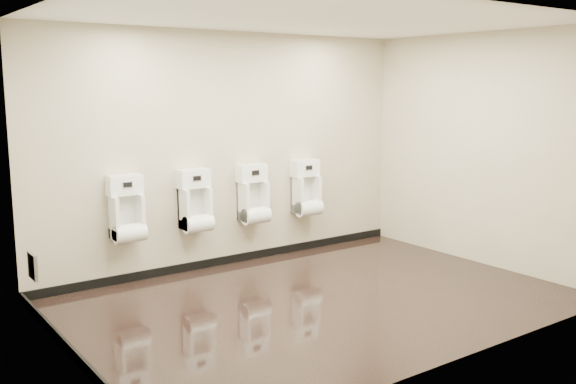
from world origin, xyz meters
The scene contains 14 objects.
ground centered at (0.00, 0.00, 0.00)m, with size 5.00×3.50×0.00m, color black.
ceiling centered at (0.00, 0.00, 2.80)m, with size 5.00×3.50×0.00m, color white.
back_wall centered at (0.00, 1.75, 1.40)m, with size 5.00×0.02×2.80m, color #BAB096.
front_wall centered at (0.00, -1.75, 1.40)m, with size 5.00×0.02×2.80m, color #BAB096.
left_wall centered at (-2.50, 0.00, 1.40)m, with size 0.02×3.50×2.80m, color #BAB096.
right_wall centered at (2.50, 0.00, 1.40)m, with size 0.02×3.50×2.80m, color #BAB096.
tile_overlay_left centered at (-2.50, 0.00, 1.40)m, with size 0.01×3.50×2.80m, color silver.
skirting_back centered at (0.00, 1.74, 0.05)m, with size 5.00×0.02×0.10m, color black.
skirting_left centered at (-2.49, 0.00, 0.05)m, with size 0.02×3.50×0.10m, color black.
access_panel centered at (-2.48, 1.20, 0.50)m, with size 0.04×0.25×0.25m.
urinal_0 centered at (-1.38, 1.62, 0.80)m, with size 0.38×0.29×0.71m.
urinal_1 centered at (-0.55, 1.62, 0.80)m, with size 0.38×0.29×0.71m.
urinal_2 centered at (0.24, 1.62, 0.80)m, with size 0.38×0.29×0.71m.
urinal_3 centered at (1.06, 1.62, 0.80)m, with size 0.38×0.29×0.71m.
Camera 1 is at (-3.91, -4.90, 2.18)m, focal length 40.00 mm.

